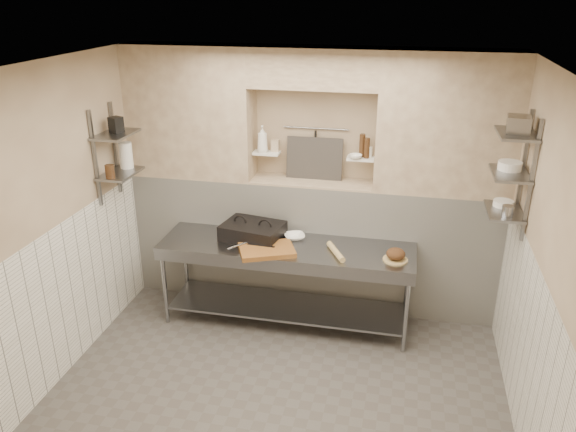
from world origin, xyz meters
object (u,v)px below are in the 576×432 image
(panini_press, at_px, (253,231))
(bowl_alcove, at_px, (355,157))
(jug_left, at_px, (126,155))
(mixing_bowl, at_px, (295,237))
(bottle_soap, at_px, (262,139))
(bread_loaf, at_px, (396,254))
(prep_table, at_px, (286,269))
(rolling_pin, at_px, (336,252))
(cutting_board, at_px, (267,250))

(panini_press, relative_size, bowl_alcove, 5.01)
(jug_left, bearing_deg, bowl_alcove, 12.11)
(mixing_bowl, relative_size, bottle_soap, 0.74)
(mixing_bowl, bearing_deg, bowl_alcove, 30.10)
(bread_loaf, bearing_deg, panini_press, 172.39)
(prep_table, relative_size, bread_loaf, 14.23)
(rolling_pin, distance_m, jug_left, 2.34)
(bread_loaf, bearing_deg, rolling_pin, 179.61)
(rolling_pin, relative_size, bowl_alcove, 2.90)
(prep_table, relative_size, mixing_bowl, 12.34)
(prep_table, bearing_deg, cutting_board, -129.99)
(bowl_alcove, bearing_deg, prep_table, -140.20)
(panini_press, height_order, jug_left, jug_left)
(mixing_bowl, bearing_deg, rolling_pin, -30.15)
(bottle_soap, height_order, bowl_alcove, bottle_soap)
(prep_table, height_order, jug_left, jug_left)
(panini_press, distance_m, bread_loaf, 1.49)
(prep_table, bearing_deg, bread_loaf, -4.69)
(prep_table, bearing_deg, rolling_pin, -9.41)
(cutting_board, xyz_separation_m, bowl_alcove, (0.77, 0.69, 0.81))
(panini_press, relative_size, bread_loaf, 3.69)
(bowl_alcove, distance_m, jug_left, 2.34)
(bottle_soap, bearing_deg, cutting_board, -73.23)
(bread_loaf, distance_m, bowl_alcove, 1.09)
(prep_table, distance_m, mixing_bowl, 0.34)
(bread_loaf, xyz_separation_m, jug_left, (-2.77, 0.11, 0.78))
(panini_press, distance_m, cutting_board, 0.37)
(mixing_bowl, bearing_deg, bread_loaf, -14.77)
(cutting_board, distance_m, bread_loaf, 1.25)
(rolling_pin, xyz_separation_m, bread_loaf, (0.58, -0.00, 0.04))
(prep_table, xyz_separation_m, rolling_pin, (0.52, -0.09, 0.29))
(bowl_alcove, xyz_separation_m, jug_left, (-2.29, -0.49, 0.01))
(prep_table, xyz_separation_m, bread_loaf, (1.10, -0.09, 0.33))
(prep_table, relative_size, bottle_soap, 9.14)
(bread_loaf, bearing_deg, bowl_alcove, 128.75)
(panini_press, bearing_deg, jug_left, -165.53)
(jug_left, bearing_deg, mixing_bowl, 5.46)
(mixing_bowl, bearing_deg, cutting_board, -119.10)
(jug_left, bearing_deg, bottle_soap, 21.69)
(prep_table, distance_m, bottle_soap, 1.38)
(rolling_pin, relative_size, bottle_soap, 1.37)
(cutting_board, relative_size, bowl_alcove, 3.95)
(rolling_pin, height_order, bowl_alcove, bowl_alcove)
(bread_loaf, height_order, jug_left, jug_left)
(prep_table, distance_m, panini_press, 0.52)
(cutting_board, xyz_separation_m, bread_loaf, (1.25, 0.09, 0.04))
(bottle_soap, bearing_deg, bread_loaf, -23.20)
(bread_loaf, height_order, bowl_alcove, bowl_alcove)
(panini_press, height_order, bread_loaf, panini_press)
(cutting_board, distance_m, bottle_soap, 1.20)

